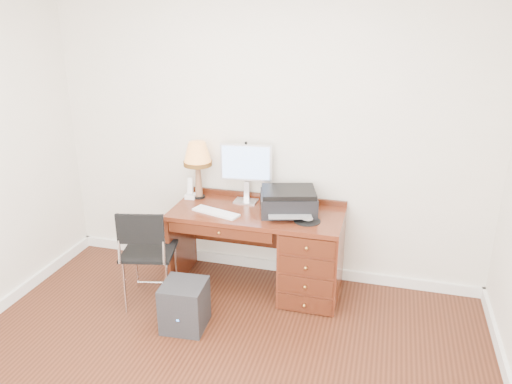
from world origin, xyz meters
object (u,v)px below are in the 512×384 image
(monitor, at_px, (246,166))
(leg_lamp, at_px, (198,157))
(desk, at_px, (292,250))
(chair, at_px, (145,247))
(equipment_box, at_px, (185,305))
(printer, at_px, (288,201))
(phone, at_px, (191,192))

(monitor, relative_size, leg_lamp, 1.01)
(desk, height_order, monitor, monitor)
(desk, distance_m, chair, 1.27)
(desk, bearing_deg, monitor, 156.32)
(desk, xyz_separation_m, chair, (-1.15, -0.53, 0.13))
(monitor, bearing_deg, leg_lamp, 178.35)
(monitor, xyz_separation_m, equipment_box, (-0.24, -0.96, -0.89))
(leg_lamp, distance_m, equipment_box, 1.34)
(desk, bearing_deg, leg_lamp, 169.31)
(printer, bearing_deg, leg_lamp, 155.66)
(printer, height_order, phone, printer)
(phone, bearing_deg, leg_lamp, 23.12)
(equipment_box, bearing_deg, leg_lamp, 99.14)
(desk, xyz_separation_m, printer, (-0.06, 0.05, 0.44))
(chair, bearing_deg, equipment_box, -39.39)
(equipment_box, bearing_deg, phone, 103.74)
(desk, distance_m, equipment_box, 1.06)
(printer, height_order, leg_lamp, leg_lamp)
(leg_lamp, relative_size, chair, 0.59)
(phone, height_order, chair, phone)
(desk, height_order, chair, chair)
(phone, bearing_deg, printer, -9.21)
(leg_lamp, height_order, equipment_box, leg_lamp)
(monitor, xyz_separation_m, leg_lamp, (-0.45, -0.03, 0.05))
(monitor, distance_m, phone, 0.60)
(leg_lamp, bearing_deg, monitor, 4.37)
(desk, distance_m, monitor, 0.86)
(phone, xyz_separation_m, equipment_box, (0.28, -0.89, -0.61))
(leg_lamp, xyz_separation_m, phone, (-0.07, -0.03, -0.33))
(monitor, xyz_separation_m, printer, (0.42, -0.16, -0.24))
(printer, xyz_separation_m, chair, (-1.09, -0.58, -0.31))
(monitor, distance_m, chair, 1.14)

